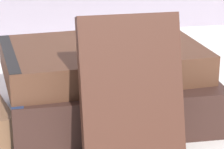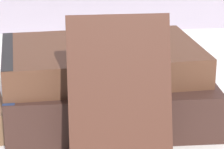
{
  "view_description": "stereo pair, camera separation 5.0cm",
  "coord_description": "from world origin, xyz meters",
  "px_view_note": "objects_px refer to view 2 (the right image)",
  "views": [
    {
      "loc": [
        -0.05,
        -0.52,
        0.25
      ],
      "look_at": [
        0.05,
        0.02,
        0.06
      ],
      "focal_mm": 85.0,
      "sensor_mm": 36.0,
      "label": 1
    },
    {
      "loc": [
        -0.0,
        -0.53,
        0.25
      ],
      "look_at": [
        0.05,
        0.02,
        0.06
      ],
      "focal_mm": 85.0,
      "sensor_mm": 36.0,
      "label": 2
    }
  ],
  "objects_px": {
    "book_leaning_front": "(123,97)",
    "reading_glasses": "(78,74)",
    "book_flat_bottom": "(108,96)",
    "book_flat_top": "(99,60)",
    "pocket_watch": "(122,45)"
  },
  "relations": [
    {
      "from": "book_leaning_front",
      "to": "reading_glasses",
      "type": "bearing_deg",
      "value": 97.61
    },
    {
      "from": "book_flat_bottom",
      "to": "reading_glasses",
      "type": "distance_m",
      "value": 0.15
    },
    {
      "from": "book_flat_top",
      "to": "reading_glasses",
      "type": "distance_m",
      "value": 0.16
    },
    {
      "from": "book_leaning_front",
      "to": "pocket_watch",
      "type": "xyz_separation_m",
      "value": [
        0.01,
        0.1,
        0.02
      ]
    },
    {
      "from": "book_leaning_front",
      "to": "reading_glasses",
      "type": "xyz_separation_m",
      "value": [
        -0.03,
        0.25,
        -0.06
      ]
    },
    {
      "from": "book_leaning_front",
      "to": "reading_glasses",
      "type": "relative_size",
      "value": 1.27
    },
    {
      "from": "book_leaning_front",
      "to": "pocket_watch",
      "type": "height_order",
      "value": "book_leaning_front"
    },
    {
      "from": "book_flat_bottom",
      "to": "reading_glasses",
      "type": "relative_size",
      "value": 2.01
    },
    {
      "from": "book_flat_top",
      "to": "reading_glasses",
      "type": "relative_size",
      "value": 2.05
    },
    {
      "from": "book_leaning_front",
      "to": "reading_glasses",
      "type": "height_order",
      "value": "book_leaning_front"
    },
    {
      "from": "book_flat_bottom",
      "to": "book_leaning_front",
      "type": "height_order",
      "value": "book_leaning_front"
    },
    {
      "from": "book_flat_top",
      "to": "pocket_watch",
      "type": "relative_size",
      "value": 3.85
    },
    {
      "from": "book_flat_bottom",
      "to": "reading_glasses",
      "type": "xyz_separation_m",
      "value": [
        -0.03,
        0.15,
        -0.02
      ]
    },
    {
      "from": "reading_glasses",
      "to": "book_leaning_front",
      "type": "bearing_deg",
      "value": -65.83
    },
    {
      "from": "book_flat_bottom",
      "to": "book_leaning_front",
      "type": "bearing_deg",
      "value": -87.16
    }
  ]
}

